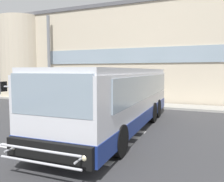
# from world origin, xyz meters

# --- Properties ---
(ground_plane) EXTENTS (80.00, 90.00, 0.02)m
(ground_plane) POSITION_xyz_m (0.00, 0.00, -0.01)
(ground_plane) COLOR #353538
(ground_plane) RESTS_ON ground
(bay_paint_stripes) EXTENTS (4.40, 3.96, 0.01)m
(bay_paint_stripes) POSITION_xyz_m (2.00, -4.20, 0.00)
(bay_paint_stripes) COLOR silver
(bay_paint_stripes) RESTS_ON ground
(terminal_building) EXTENTS (24.62, 13.80, 8.16)m
(terminal_building) POSITION_xyz_m (-0.70, 11.64, 4.07)
(terminal_building) COLOR beige
(terminal_building) RESTS_ON ground
(boarding_curb) EXTENTS (26.82, 2.00, 0.15)m
(boarding_curb) POSITION_xyz_m (0.00, 4.80, 0.07)
(boarding_curb) COLOR #9E9B93
(boarding_curb) RESTS_ON ground
(entry_support_column) EXTENTS (0.28, 0.28, 7.35)m
(entry_support_column) POSITION_xyz_m (-6.84, 5.40, 3.83)
(entry_support_column) COLOR slate
(entry_support_column) RESTS_ON boarding_curb
(bus_main_foreground) EXTENTS (3.02, 10.66, 2.70)m
(bus_main_foreground) POSITION_xyz_m (2.90, -2.25, 1.33)
(bus_main_foreground) COLOR silver
(bus_main_foreground) RESTS_ON ground
(passenger_near_column) EXTENTS (0.41, 0.49, 1.68)m
(passenger_near_column) POSITION_xyz_m (-6.04, 4.42, 1.08)
(passenger_near_column) COLOR #1E2338
(passenger_near_column) RESTS_ON boarding_curb
(passenger_by_doorway) EXTENTS (0.51, 0.51, 1.68)m
(passenger_by_doorway) POSITION_xyz_m (-5.24, 4.41, 1.11)
(passenger_by_doorway) COLOR #2D2D33
(passenger_by_doorway) RESTS_ON boarding_curb
(safety_bollard_yellow) EXTENTS (0.18, 0.18, 0.90)m
(safety_bollard_yellow) POSITION_xyz_m (-1.05, 3.60, 0.45)
(safety_bollard_yellow) COLOR yellow
(safety_bollard_yellow) RESTS_ON ground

